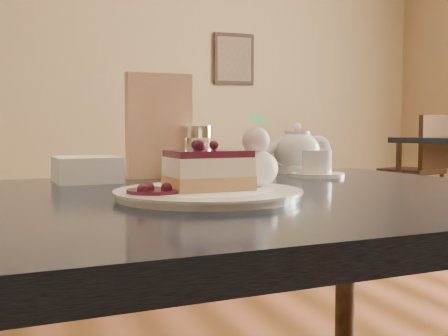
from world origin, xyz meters
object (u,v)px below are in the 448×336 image
object	(u,v)px
cheesecake_slice	(208,171)
dessert_plate	(208,194)
main_table	(196,244)
tea_set	(300,155)

from	to	relation	value
cheesecake_slice	dessert_plate	bearing A→B (deg)	-18.35
main_table	tea_set	size ratio (longest dim) A/B	5.54
main_table	dessert_plate	world-z (taller)	dessert_plate
tea_set	main_table	bearing A→B (deg)	-137.35
dessert_plate	main_table	bearing A→B (deg)	94.32
tea_set	dessert_plate	bearing A→B (deg)	-132.95
dessert_plate	cheesecake_slice	size ratio (longest dim) A/B	2.17
cheesecake_slice	tea_set	size ratio (longest dim) A/B	0.56
cheesecake_slice	tea_set	distance (m)	0.51
main_table	dessert_plate	bearing A→B (deg)	-90.00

